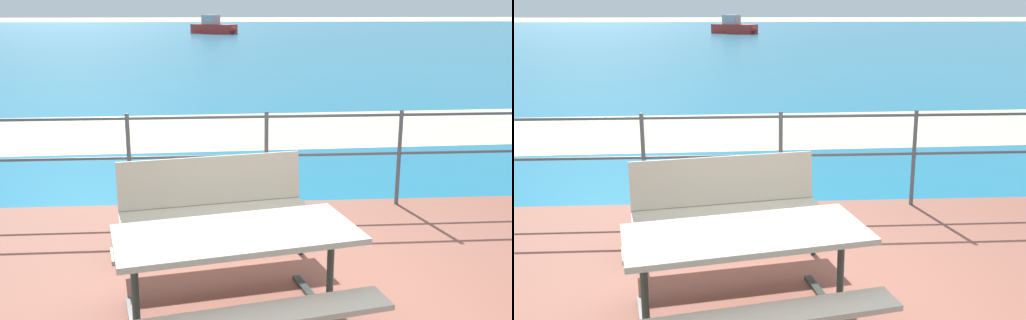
% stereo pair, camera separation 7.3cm
% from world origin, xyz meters
% --- Properties ---
extents(sea_water, '(90.00, 90.00, 0.01)m').
position_xyz_m(sea_water, '(0.00, 40.00, 0.01)').
color(sea_water, '#196B8E').
rests_on(sea_water, ground).
extents(beach_strip, '(54.08, 5.01, 0.01)m').
position_xyz_m(beach_strip, '(0.00, 6.91, 0.01)').
color(beach_strip, beige).
rests_on(beach_strip, ground).
extents(picnic_table, '(1.83, 1.66, 0.74)m').
position_xyz_m(picnic_table, '(-0.43, -0.18, 0.62)').
color(picnic_table, tan).
rests_on(picnic_table, patio_paving).
extents(park_bench, '(1.69, 0.71, 0.87)m').
position_xyz_m(park_bench, '(-0.58, 1.19, 0.58)').
color(park_bench, '#BCAD93').
rests_on(park_bench, patio_paving).
extents(railing_fence, '(5.94, 0.04, 1.07)m').
position_xyz_m(railing_fence, '(0.00, 2.42, 0.74)').
color(railing_fence, '#4C5156').
rests_on(railing_fence, patio_paving).
extents(boat_near, '(4.07, 3.57, 1.51)m').
position_xyz_m(boat_near, '(-0.31, 46.58, 0.52)').
color(boat_near, red).
rests_on(boat_near, sea_water).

